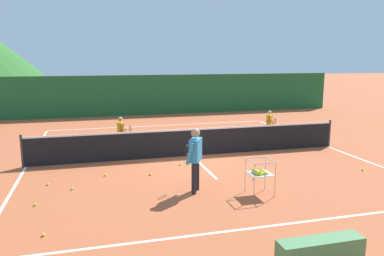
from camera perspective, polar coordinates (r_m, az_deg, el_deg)
ground_plane at (r=13.40m, az=-0.00°, el=-4.20°), size 120.00×120.00×0.00m
line_baseline_near at (r=8.15m, az=11.16°, el=-14.40°), size 10.94×0.08×0.01m
line_baseline_far at (r=19.35m, az=-4.78°, el=0.39°), size 10.94×0.08×0.01m
line_sideline_west at (r=13.14m, az=-23.83°, el=-5.40°), size 0.08×12.15×0.01m
line_sideline_east at (r=15.69m, az=19.71°, el=-2.62°), size 0.08×12.15×0.01m
line_service_center at (r=13.40m, az=-0.00°, el=-4.18°), size 0.08×5.49×0.01m
tennis_net at (r=13.28m, az=-0.00°, el=-2.11°), size 11.18×0.08×1.05m
instructor at (r=9.61m, az=0.48°, el=-3.98°), size 0.54×0.83×1.67m
student_0 at (r=14.02m, az=-10.67°, el=-0.42°), size 0.48×0.59×1.31m
student_1 at (r=16.36m, az=11.67°, el=0.91°), size 0.45×0.66×1.21m
ball_cart at (r=9.68m, az=10.18°, el=-6.61°), size 0.58×0.58×0.90m
tennis_ball_0 at (r=11.42m, az=-13.02°, el=-6.93°), size 0.07×0.07×0.07m
tennis_ball_1 at (r=10.97m, az=9.35°, el=-7.53°), size 0.07×0.07×0.07m
tennis_ball_2 at (r=11.07m, az=-20.99°, el=-7.94°), size 0.07×0.07×0.07m
tennis_ball_3 at (r=9.73m, az=-22.64°, el=-10.63°), size 0.07×0.07×0.07m
tennis_ball_4 at (r=12.21m, az=-1.82°, el=-5.51°), size 0.07×0.07×0.07m
tennis_ball_6 at (r=12.77m, az=24.41°, el=-5.76°), size 0.07×0.07×0.07m
tennis_ball_7 at (r=8.14m, az=-21.57°, el=-14.77°), size 0.07×0.07×0.07m
tennis_ball_8 at (r=10.51m, az=-17.68°, el=-8.72°), size 0.07×0.07×0.07m
tennis_ball_9 at (r=11.27m, az=-6.33°, el=-6.96°), size 0.07×0.07×0.07m
windscreen_fence at (r=22.99m, az=-6.57°, el=4.99°), size 24.08×0.08×2.40m
courtside_bench at (r=6.96m, az=18.82°, el=-17.30°), size 1.50×0.36×0.46m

